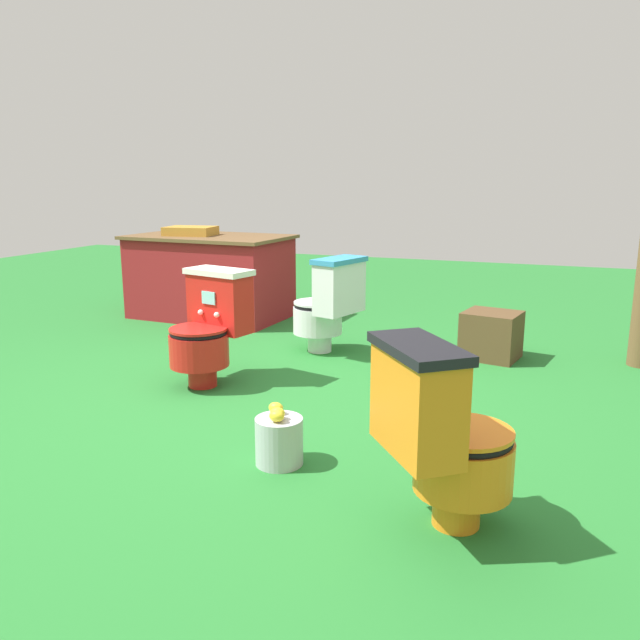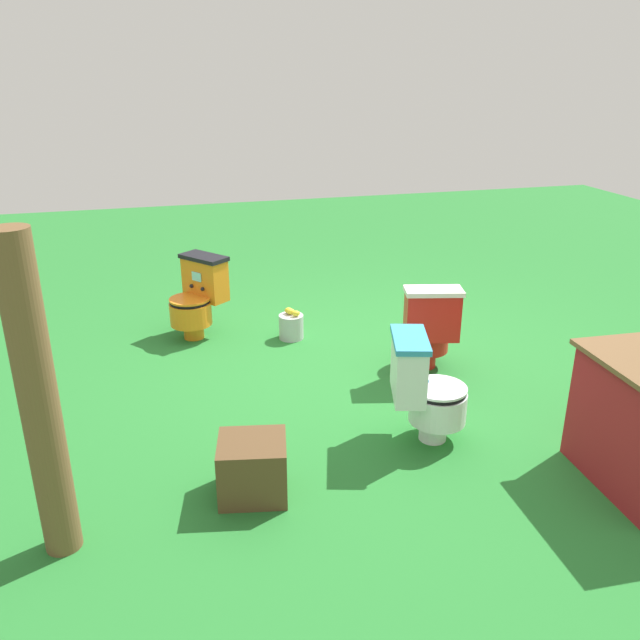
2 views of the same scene
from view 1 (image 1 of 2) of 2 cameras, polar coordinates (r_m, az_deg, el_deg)
name	(u,v)px [view 1 (image 1 of 2)]	position (r m, az deg, el deg)	size (l,w,h in m)	color
ground	(247,400)	(3.82, -6.58, -7.14)	(14.00, 14.00, 0.00)	#26752D
toilet_white	(327,305)	(4.71, 0.65, 1.40)	(0.58, 0.52, 0.73)	white
toilet_orange	(443,435)	(2.39, 10.98, -10.12)	(0.64, 0.62, 0.73)	orange
toilet_red	(209,327)	(4.06, -9.98, -0.62)	(0.51, 0.57, 0.73)	red
vendor_table	(210,276)	(6.05, -9.86, 3.93)	(1.50, 0.93, 0.85)	maroon
small_crate	(491,335)	(4.78, 15.13, -1.32)	(0.38, 0.35, 0.34)	brown
lemon_bucket	(279,440)	(2.96, -3.71, -10.67)	(0.22, 0.22, 0.28)	#B7B7BF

